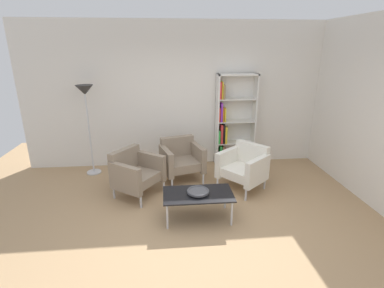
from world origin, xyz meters
The scene contains 10 objects.
ground_plane centered at (0.00, 0.00, 0.00)m, with size 8.32×8.32×0.00m, color tan.
plaster_back_panel centered at (0.00, 2.46, 1.45)m, with size 6.40×0.12×2.90m, color silver.
plaster_right_partition centered at (2.86, 0.60, 1.45)m, with size 0.12×5.20×2.90m, color silver.
bookshelf_tall centered at (0.97, 2.25, 0.90)m, with size 0.80×0.30×1.90m.
coffee_table_low centered at (0.05, 0.24, 0.37)m, with size 1.00×0.56×0.40m.
decorative_bowl centered at (0.05, 0.24, 0.43)m, with size 0.32×0.32×0.05m.
armchair_spare_guest centered at (0.97, 1.13, 0.41)m, with size 0.94×0.95×0.78m.
armchair_by_bookshelf centered at (-0.11, 1.60, 0.41)m, with size 0.86×0.82×0.78m.
armchair_corner_red centered at (-0.91, 1.06, 0.41)m, with size 0.94×0.95×0.78m.
floor_lamp_torchiere centered at (-1.84, 2.04, 1.45)m, with size 0.32×0.32×1.74m.
Camera 1 is at (-0.38, -3.43, 2.39)m, focal length 27.01 mm.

